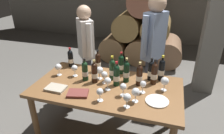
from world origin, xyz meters
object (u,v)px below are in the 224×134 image
Objects in this scene: wine_bottle_1 at (161,70)px; wine_bottle_10 at (139,75)px; wine_bottle_9 at (112,69)px; leather_ledger at (56,88)px; sommelier_presenting at (153,45)px; wine_glass_0 at (100,92)px; wine_bottle_4 at (95,73)px; wine_bottle_8 at (151,70)px; wine_glass_9 at (100,70)px; tasting_notebook at (78,93)px; wine_bottle_5 at (98,62)px; wine_bottle_0 at (85,71)px; wine_glass_5 at (75,68)px; wine_glass_6 at (108,81)px; dining_table at (107,92)px; wine_bottle_2 at (116,75)px; serving_plate at (157,101)px; wine_glass_2 at (127,98)px; wine_glass_3 at (165,81)px; wine_glass_10 at (104,75)px; wine_bottle_3 at (121,64)px; wine_glass_8 at (123,87)px; wine_glass_4 at (136,92)px; wine_bottle_11 at (126,72)px; taster_seated_left at (86,47)px; wine_glass_7 at (143,85)px; wine_bottle_7 at (71,58)px; wine_glass_1 at (58,67)px.

wine_bottle_10 is (-0.23, -0.20, -0.01)m from wine_bottle_1.
leather_ledger is at bearing -142.93° from wine_bottle_9.
wine_glass_0 is at bearing -110.98° from sommelier_presenting.
wine_bottle_4 is 0.68m from wine_bottle_8.
wine_glass_9 is 0.74× the size of tasting_notebook.
wine_bottle_0 is at bearing -101.85° from wine_bottle_5.
wine_glass_5 is 0.98× the size of wine_glass_6.
wine_glass_5 is (-0.46, 0.11, 0.20)m from dining_table.
wine_bottle_2 is 0.17× the size of sommelier_presenting.
tasting_notebook reaches higher than serving_plate.
wine_bottle_5 is at bearing 129.36° from wine_glass_2.
sommelier_presenting is at bearing 47.61° from leather_ledger.
wine_glass_3 reaches higher than wine_glass_5.
wine_bottle_5 is 1.95× the size of wine_glass_10.
wine_bottle_3 reaches higher than serving_plate.
wine_glass_8 is at bearing 114.53° from wine_glass_2.
wine_bottle_4 is 1.78× the size of wine_glass_9.
wine_glass_4 is at bearing -43.50° from wine_bottle_2.
wine_bottle_10 reaches higher than wine_glass_8.
tasting_notebook is at bearing -146.59° from wine_bottle_10.
wine_glass_9 is (-0.14, 0.13, 0.21)m from dining_table.
wine_bottle_11 is 0.65m from wine_glass_5.
wine_bottle_5 reaches higher than wine_glass_9.
wine_bottle_2 is 1.02× the size of wine_bottle_3.
wine_glass_5 is 1.03× the size of wine_glass_8.
wine_glass_6 is 0.09× the size of sommelier_presenting.
wine_glass_5 is 0.62m from taster_seated_left.
leather_ledger is at bearing -142.34° from wine_bottle_4.
tasting_notebook is at bearing -59.73° from wine_glass_5.
wine_bottle_5 is 0.30m from wine_bottle_9.
dining_table is 5.81× the size of wine_bottle_5.
wine_bottle_1 is 0.19× the size of sommelier_presenting.
wine_bottle_5 is 0.32m from wine_glass_5.
wine_glass_10 reaches higher than serving_plate.
wine_glass_7 is at bearing -36.95° from taster_seated_left.
wine_bottle_1 reaches higher than wine_bottle_7.
wine_bottle_5 is at bearing 102.92° from wine_bottle_4.
wine_glass_10 is (0.41, -0.06, -0.00)m from wine_glass_5.
wine_glass_6 reaches higher than dining_table.
wine_glass_4 is (0.67, -0.27, -0.01)m from wine_bottle_0.
wine_bottle_7 is 1.93× the size of wine_glass_7.
wine_glass_1 is 1.06× the size of wine_glass_8.
tasting_notebook is at bearing -137.99° from wine_bottle_2.
wine_glass_3 reaches higher than leather_ledger.
serving_plate is (0.72, -0.28, -0.11)m from wine_glass_9.
wine_bottle_1 reaches higher than wine_bottle_9.
wine_bottle_3 is 0.95× the size of wine_bottle_9.
wine_glass_9 is at bearing 135.83° from dining_table.
wine_bottle_4 reaches higher than wine_bottle_7.
wine_bottle_11 is at bearing -36.30° from taster_seated_left.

